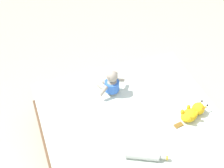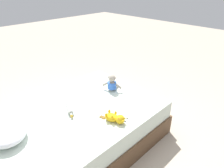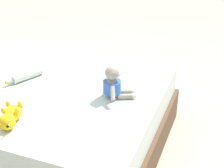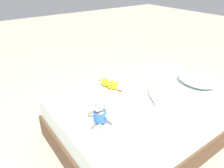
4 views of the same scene
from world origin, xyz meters
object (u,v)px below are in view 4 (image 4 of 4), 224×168
(pillow, at_px, (198,79))
(plush_monkey, at_px, (99,115))
(glass_bottle, at_px, (154,98))
(bed, at_px, (146,116))
(plush_yellow_creature, at_px, (109,84))

(pillow, distance_m, plush_monkey, 1.40)
(plush_monkey, xyz_separation_m, glass_bottle, (0.01, 0.70, -0.07))
(pillow, bearing_deg, plush_monkey, -92.65)
(bed, relative_size, plush_yellow_creature, 6.34)
(pillow, height_order, plush_yellow_creature, pillow)
(plush_monkey, bearing_deg, plush_yellow_creature, 137.29)
(plush_monkey, height_order, plush_yellow_creature, plush_monkey)
(pillow, distance_m, glass_bottle, 0.71)
(plush_yellow_creature, xyz_separation_m, glass_bottle, (0.52, 0.22, -0.02))
(bed, xyz_separation_m, plush_yellow_creature, (-0.46, -0.21, 0.29))
(bed, height_order, glass_bottle, glass_bottle)
(plush_monkey, xyz_separation_m, plush_yellow_creature, (-0.51, 0.47, -0.05))
(bed, height_order, pillow, pillow)
(pillow, bearing_deg, glass_bottle, -94.56)
(plush_yellow_creature, height_order, glass_bottle, plush_yellow_creature)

